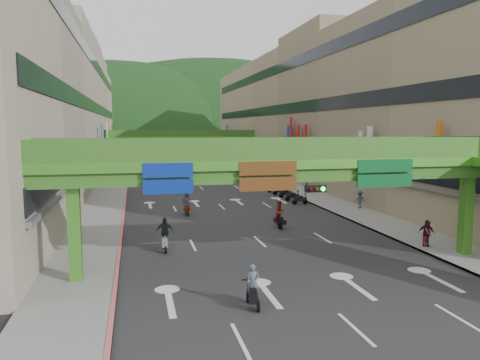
# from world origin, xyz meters

# --- Properties ---
(ground) EXTENTS (320.00, 320.00, 0.00)m
(ground) POSITION_xyz_m (0.00, 0.00, 0.00)
(ground) COLOR black
(ground) RESTS_ON ground
(road_slab) EXTENTS (18.00, 140.00, 0.02)m
(road_slab) POSITION_xyz_m (0.00, 50.00, 0.01)
(road_slab) COLOR #28282B
(road_slab) RESTS_ON ground
(sidewalk_left) EXTENTS (4.00, 140.00, 0.15)m
(sidewalk_left) POSITION_xyz_m (-11.00, 50.00, 0.07)
(sidewalk_left) COLOR gray
(sidewalk_left) RESTS_ON ground
(sidewalk_right) EXTENTS (4.00, 140.00, 0.15)m
(sidewalk_right) POSITION_xyz_m (11.00, 50.00, 0.07)
(sidewalk_right) COLOR gray
(sidewalk_right) RESTS_ON ground
(curb_left) EXTENTS (0.20, 140.00, 0.18)m
(curb_left) POSITION_xyz_m (-9.10, 50.00, 0.09)
(curb_left) COLOR #CC5959
(curb_left) RESTS_ON ground
(curb_right) EXTENTS (0.20, 140.00, 0.18)m
(curb_right) POSITION_xyz_m (9.10, 50.00, 0.09)
(curb_right) COLOR gray
(curb_right) RESTS_ON ground
(building_row_left) EXTENTS (12.80, 95.00, 19.00)m
(building_row_left) POSITION_xyz_m (-18.93, 50.00, 9.46)
(building_row_left) COLOR #9E937F
(building_row_left) RESTS_ON ground
(building_row_right) EXTENTS (12.80, 95.00, 19.00)m
(building_row_right) POSITION_xyz_m (18.93, 50.00, 9.46)
(building_row_right) COLOR gray
(building_row_right) RESTS_ON ground
(overpass_near) EXTENTS (28.00, 12.27, 7.10)m
(overpass_near) POSITION_xyz_m (0.93, 5.38, 5.21)
(overpass_near) COLOR #4C9E2D
(overpass_near) RESTS_ON ground
(overpass_far) EXTENTS (28.00, 2.20, 7.10)m
(overpass_far) POSITION_xyz_m (0.00, 65.00, 5.40)
(overpass_far) COLOR #4C9E2D
(overpass_far) RESTS_ON ground
(hill_left) EXTENTS (168.00, 140.00, 112.00)m
(hill_left) POSITION_xyz_m (-15.00, 160.00, 0.00)
(hill_left) COLOR #1C4419
(hill_left) RESTS_ON ground
(hill_right) EXTENTS (208.00, 176.00, 128.00)m
(hill_right) POSITION_xyz_m (25.00, 180.00, 0.00)
(hill_right) COLOR #1C4419
(hill_right) RESTS_ON ground
(bunting_string) EXTENTS (26.00, 0.36, 0.47)m
(bunting_string) POSITION_xyz_m (0.00, 30.00, 5.96)
(bunting_string) COLOR black
(bunting_string) RESTS_ON ground
(scooter_rider_near) EXTENTS (0.68, 1.59, 1.87)m
(scooter_rider_near) POSITION_xyz_m (-3.27, 1.00, 0.85)
(scooter_rider_near) COLOR black
(scooter_rider_near) RESTS_ON ground
(scooter_rider_mid) EXTENTS (1.01, 1.58, 2.14)m
(scooter_rider_mid) POSITION_xyz_m (2.59, 15.73, 1.11)
(scooter_rider_mid) COLOR black
(scooter_rider_mid) RESTS_ON ground
(scooter_rider_left) EXTENTS (1.06, 1.60, 2.14)m
(scooter_rider_left) POSITION_xyz_m (-6.36, 10.96, 1.08)
(scooter_rider_left) COLOR gray
(scooter_rider_left) RESTS_ON ground
(scooter_rider_far) EXTENTS (0.87, 1.60, 2.06)m
(scooter_rider_far) POSITION_xyz_m (-3.73, 22.51, 1.04)
(scooter_rider_far) COLOR #7F1100
(scooter_rider_far) RESTS_ON ground
(parked_scooter_row) EXTENTS (1.60, 9.35, 1.08)m
(parked_scooter_row) POSITION_xyz_m (7.80, 30.00, 0.52)
(parked_scooter_row) COLOR black
(parked_scooter_row) RESTS_ON ground
(car_silver) EXTENTS (1.76, 4.68, 1.53)m
(car_silver) POSITION_xyz_m (-2.26, 59.94, 0.76)
(car_silver) COLOR #929298
(car_silver) RESTS_ON ground
(car_yellow) EXTENTS (1.90, 4.37, 1.47)m
(car_yellow) POSITION_xyz_m (4.83, 57.13, 0.73)
(car_yellow) COLOR #DEC507
(car_yellow) RESTS_ON ground
(pedestrian_red) EXTENTS (0.98, 0.91, 1.62)m
(pedestrian_red) POSITION_xyz_m (9.93, 8.00, 0.81)
(pedestrian_red) COLOR #C21F44
(pedestrian_red) RESTS_ON ground
(pedestrian_dark) EXTENTS (1.06, 0.86, 1.69)m
(pedestrian_dark) POSITION_xyz_m (9.80, 8.00, 0.84)
(pedestrian_dark) COLOR black
(pedestrian_dark) RESTS_ON ground
(pedestrian_blue) EXTENTS (0.78, 0.50, 1.66)m
(pedestrian_blue) POSITION_xyz_m (12.20, 21.65, 0.83)
(pedestrian_blue) COLOR #35395A
(pedestrian_blue) RESTS_ON ground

